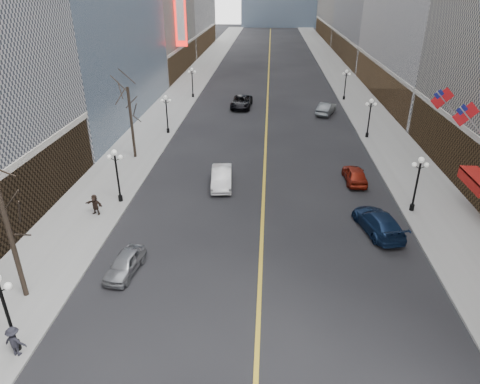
# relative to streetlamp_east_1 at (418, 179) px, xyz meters

# --- Properties ---
(sidewalk_east) EXTENTS (6.00, 230.00, 0.15)m
(sidewalk_east) POSITION_rel_streetlamp_east_1_xyz_m (2.20, 40.00, -2.83)
(sidewalk_east) COLOR gray
(sidewalk_east) RESTS_ON ground
(sidewalk_west) EXTENTS (6.00, 230.00, 0.15)m
(sidewalk_west) POSITION_rel_streetlamp_east_1_xyz_m (-25.80, 40.00, -2.83)
(sidewalk_west) COLOR gray
(sidewalk_west) RESTS_ON ground
(lane_line) EXTENTS (0.25, 200.00, 0.02)m
(lane_line) POSITION_rel_streetlamp_east_1_xyz_m (-11.80, 50.00, -2.89)
(lane_line) COLOR gold
(lane_line) RESTS_ON ground
(streetlamp_east_1) EXTENTS (1.26, 0.44, 4.52)m
(streetlamp_east_1) POSITION_rel_streetlamp_east_1_xyz_m (0.00, 0.00, 0.00)
(streetlamp_east_1) COLOR black
(streetlamp_east_1) RESTS_ON sidewalk_east
(streetlamp_east_2) EXTENTS (1.26, 0.44, 4.52)m
(streetlamp_east_2) POSITION_rel_streetlamp_east_1_xyz_m (0.00, 18.00, 0.00)
(streetlamp_east_2) COLOR black
(streetlamp_east_2) RESTS_ON sidewalk_east
(streetlamp_east_3) EXTENTS (1.26, 0.44, 4.52)m
(streetlamp_east_3) POSITION_rel_streetlamp_east_1_xyz_m (0.00, 36.00, 0.00)
(streetlamp_east_3) COLOR black
(streetlamp_east_3) RESTS_ON sidewalk_east
(streetlamp_west_0) EXTENTS (1.26, 0.44, 4.52)m
(streetlamp_west_0) POSITION_rel_streetlamp_east_1_xyz_m (-23.60, -16.00, 0.00)
(streetlamp_west_0) COLOR black
(streetlamp_west_0) RESTS_ON sidewalk_west
(streetlamp_west_1) EXTENTS (1.26, 0.44, 4.52)m
(streetlamp_west_1) POSITION_rel_streetlamp_east_1_xyz_m (-23.60, 0.00, 0.00)
(streetlamp_west_1) COLOR black
(streetlamp_west_1) RESTS_ON sidewalk_west
(streetlamp_west_2) EXTENTS (1.26, 0.44, 4.52)m
(streetlamp_west_2) POSITION_rel_streetlamp_east_1_xyz_m (-23.60, 18.00, 0.00)
(streetlamp_west_2) COLOR black
(streetlamp_west_2) RESTS_ON sidewalk_west
(streetlamp_west_3) EXTENTS (1.26, 0.44, 4.52)m
(streetlamp_west_3) POSITION_rel_streetlamp_east_1_xyz_m (-23.60, 36.00, 0.00)
(streetlamp_west_3) COLOR black
(streetlamp_west_3) RESTS_ON sidewalk_west
(flag_4) EXTENTS (2.87, 0.12, 2.87)m
(flag_4) POSITION_rel_streetlamp_east_1_xyz_m (3.51, 2.00, 4.39)
(flag_4) COLOR #B2B2B7
(flag_4) RESTS_ON ground
(flag_5) EXTENTS (2.87, 0.12, 2.87)m
(flag_5) POSITION_rel_streetlamp_east_1_xyz_m (3.51, 7.00, 4.39)
(flag_5) COLOR #B2B2B7
(flag_5) RESTS_ON ground
(awning_c) EXTENTS (1.40, 4.00, 0.93)m
(awning_c) POSITION_rel_streetlamp_east_1_xyz_m (4.30, -0.00, 0.18)
(awning_c) COLOR maroon
(awning_c) RESTS_ON ground
(theatre_marquee) EXTENTS (2.00, 0.55, 12.00)m
(theatre_marquee) POSITION_rel_streetlamp_east_1_xyz_m (-27.68, 50.00, 9.10)
(theatre_marquee) COLOR red
(theatre_marquee) RESTS_ON ground
(tree_west_near) EXTENTS (3.60, 3.60, 7.92)m
(tree_west_near) POSITION_rel_streetlamp_east_1_xyz_m (-25.30, -12.00, 3.34)
(tree_west_near) COLOR #2D231C
(tree_west_near) RESTS_ON sidewalk_west
(tree_west_far) EXTENTS (3.60, 3.60, 7.92)m
(tree_west_far) POSITION_rel_streetlamp_east_1_xyz_m (-25.30, 10.00, 3.34)
(tree_west_far) COLOR #2D231C
(tree_west_far) RESTS_ON sidewalk_west
(car_nb_near) EXTENTS (2.07, 4.03, 1.31)m
(car_nb_near) POSITION_rel_streetlamp_east_1_xyz_m (-20.25, -9.35, -2.25)
(car_nb_near) COLOR #919498
(car_nb_near) RESTS_ON ground
(car_nb_mid) EXTENTS (2.16, 5.13, 1.65)m
(car_nb_mid) POSITION_rel_streetlamp_east_1_xyz_m (-15.59, 3.81, -2.08)
(car_nb_mid) COLOR silver
(car_nb_mid) RESTS_ON ground
(car_nb_far) EXTENTS (3.10, 6.16, 1.67)m
(car_nb_far) POSITION_rel_streetlamp_east_1_xyz_m (-15.55, 30.64, -2.07)
(car_nb_far) COLOR black
(car_nb_far) RESTS_ON ground
(car_sb_near) EXTENTS (3.41, 5.82, 1.58)m
(car_sb_near) POSITION_rel_streetlamp_east_1_xyz_m (-3.39, -3.24, -2.11)
(car_sb_near) COLOR #112242
(car_sb_near) RESTS_ON ground
(car_sb_mid) EXTENTS (1.85, 4.43, 1.50)m
(car_sb_mid) POSITION_rel_streetlamp_east_1_xyz_m (-3.58, 5.44, -2.15)
(car_sb_mid) COLOR maroon
(car_sb_mid) RESTS_ON ground
(car_sb_far) EXTENTS (3.38, 5.26, 1.64)m
(car_sb_far) POSITION_rel_streetlamp_east_1_xyz_m (-3.66, 27.89, -2.08)
(car_sb_far) COLOR #555A5D
(car_sb_far) RESTS_ON ground
(ped_west_walk) EXTENTS (1.11, 0.55, 1.66)m
(ped_west_walk) POSITION_rel_streetlamp_east_1_xyz_m (-23.40, -16.31, -1.92)
(ped_west_walk) COLOR black
(ped_west_walk) RESTS_ON sidewalk_west
(ped_west_far) EXTENTS (1.60, 0.88, 1.66)m
(ped_west_far) POSITION_rel_streetlamp_east_1_xyz_m (-24.79, -2.32, -1.92)
(ped_west_far) COLOR black
(ped_west_far) RESTS_ON sidewalk_west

